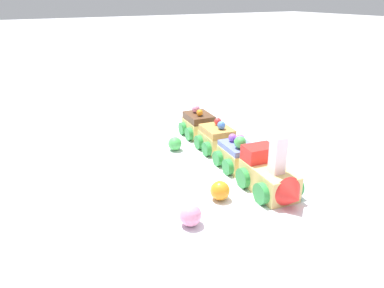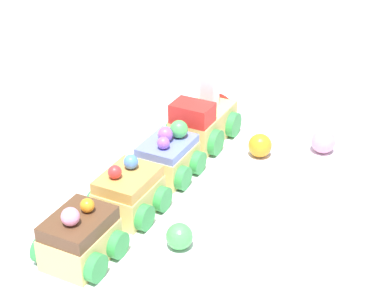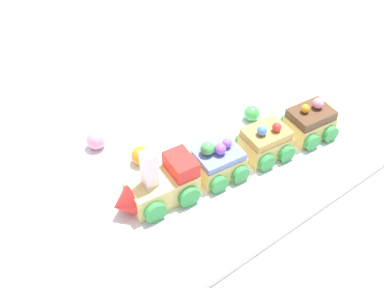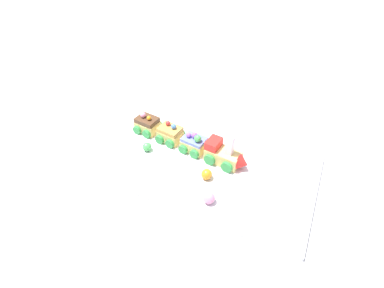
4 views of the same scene
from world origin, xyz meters
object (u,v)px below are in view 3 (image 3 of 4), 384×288
(cake_train_locomotive, at_px, (157,187))
(gumball_green, at_px, (252,113))
(cake_car_caramel, at_px, (265,142))
(gumball_orange, at_px, (141,155))
(gumball_pink, at_px, (96,140))
(cake_car_chocolate, at_px, (310,123))
(cake_car_blueberry, at_px, (218,162))

(cake_train_locomotive, height_order, gumball_green, cake_train_locomotive)
(cake_car_caramel, height_order, gumball_green, cake_car_caramel)
(cake_train_locomotive, relative_size, gumball_orange, 4.35)
(cake_car_caramel, bearing_deg, gumball_green, -111.58)
(cake_train_locomotive, distance_m, cake_car_caramel, 0.20)
(gumball_pink, bearing_deg, cake_car_caramel, 139.26)
(cake_car_chocolate, distance_m, gumball_orange, 0.29)
(gumball_green, relative_size, gumball_pink, 0.89)
(cake_car_caramel, distance_m, gumball_orange, 0.20)
(gumball_green, bearing_deg, gumball_orange, -8.00)
(gumball_green, bearing_deg, cake_car_caramel, 61.57)
(cake_car_chocolate, bearing_deg, cake_car_caramel, 0.16)
(gumball_green, bearing_deg, gumball_pink, -22.64)
(cake_car_blueberry, bearing_deg, cake_car_chocolate, 179.92)
(gumball_green, bearing_deg, cake_car_chocolate, 120.30)
(cake_car_caramel, bearing_deg, cake_car_blueberry, -0.33)
(gumball_orange, height_order, gumball_green, gumball_orange)
(cake_car_chocolate, height_order, gumball_pink, cake_car_chocolate)
(cake_car_chocolate, xyz_separation_m, gumball_orange, (0.26, -0.12, -0.01))
(cake_car_blueberry, xyz_separation_m, gumball_orange, (0.08, -0.09, -0.01))
(cake_car_caramel, bearing_deg, gumball_orange, -24.84)
(cake_car_blueberry, bearing_deg, cake_car_caramel, 179.67)
(cake_car_chocolate, height_order, gumball_orange, cake_car_chocolate)
(cake_car_caramel, distance_m, gumball_green, 0.09)
(cake_train_locomotive, xyz_separation_m, gumball_orange, (-0.02, -0.08, -0.01))
(gumball_orange, distance_m, gumball_green, 0.22)
(cake_car_caramel, bearing_deg, gumball_pink, -33.88)
(cake_car_blueberry, height_order, cake_car_caramel, cake_car_blueberry)
(gumball_orange, relative_size, gumball_green, 1.09)
(gumball_orange, bearing_deg, cake_car_caramel, 148.31)
(cake_car_blueberry, bearing_deg, cake_train_locomotive, 0.18)
(cake_car_chocolate, distance_m, gumball_green, 0.10)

